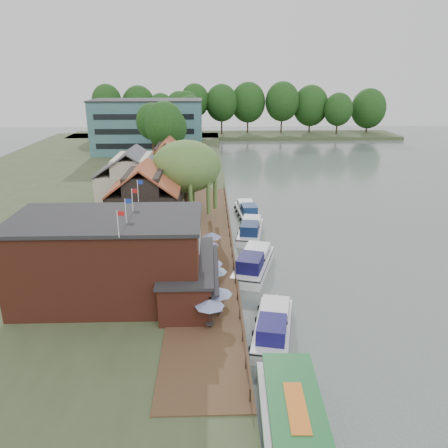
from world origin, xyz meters
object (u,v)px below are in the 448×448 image
object	(u,v)px
pub	(133,258)
umbrella_2	(216,279)
willow	(186,182)
cruiser_1	(254,260)
cruiser_0	(273,323)
swan	(267,395)
umbrella_0	(210,314)
cruiser_3	(247,209)
cottage_a	(145,201)
cottage_b	(134,180)
cottage_c	(169,167)
hotel_block	(148,126)
umbrella_1	(218,301)
umbrella_4	(209,251)
umbrella_3	(212,270)
tour_boat	(297,437)
umbrella_5	(212,243)
cruiser_2	(251,228)

from	to	relation	value
pub	umbrella_2	xyz separation A→B (m)	(6.89, 0.65, -2.36)
willow	cruiser_1	bearing A→B (deg)	-60.83
cruiser_1	cruiser_0	bearing A→B (deg)	-71.45
pub	swan	xyz separation A→B (m)	(9.89, -11.51, -4.43)
umbrella_0	cruiser_3	xyz separation A→B (m)	(5.26, 29.87, -1.21)
cottage_a	cottage_b	size ratio (longest dim) A/B	0.90
umbrella_0	cruiser_1	distance (m)	12.86
cottage_c	hotel_block	bearing A→B (deg)	102.20
umbrella_1	umbrella_4	xyz separation A→B (m)	(-0.78, 10.11, 0.00)
hotel_block	pub	bearing A→B (deg)	-83.57
umbrella_2	cruiser_0	distance (m)	6.94
hotel_block	cottage_a	size ratio (longest dim) A/B	2.95
umbrella_0	swan	bearing A→B (deg)	-60.94
cottage_a	cottage_b	world-z (taller)	same
hotel_block	umbrella_4	distance (m)	65.94
umbrella_3	cruiser_1	distance (m)	6.32
cottage_b	tour_boat	world-z (taller)	cottage_b
cottage_c	willow	bearing A→B (deg)	-75.96
cottage_a	umbrella_0	xyz separation A→B (m)	(7.36, -20.15, -2.96)
cottage_b	swan	size ratio (longest dim) A/B	21.82
umbrella_5	swan	bearing A→B (deg)	-80.80
swan	pub	bearing A→B (deg)	130.69
hotel_block	cottage_a	xyz separation A→B (m)	(7.00, -56.00, -1.90)
cottage_b	umbrella_3	distance (m)	25.16
umbrella_5	cruiser_2	bearing A→B (deg)	58.22
hotel_block	umbrella_2	size ratio (longest dim) A/B	10.69
umbrella_3	umbrella_5	world-z (taller)	same
pub	umbrella_0	world-z (taller)	pub
cruiser_3	cruiser_0	bearing A→B (deg)	-95.15
willow	umbrella_5	size ratio (longest dim) A/B	4.39
hotel_block	cruiser_1	distance (m)	67.11
willow	umbrella_1	distance (m)	23.91
pub	cottage_a	xyz separation A→B (m)	(-1.00, 15.00, 0.60)
hotel_block	cruiser_3	size ratio (longest dim) A/B	2.80
swan	umbrella_4	bearing A→B (deg)	101.22
cruiser_3	cottage_c	bearing A→B (deg)	137.00
cottage_c	cottage_b	bearing A→B (deg)	-113.96
pub	umbrella_3	size ratio (longest dim) A/B	8.42
cottage_a	willow	world-z (taller)	willow
cruiser_0	umbrella_3	bearing A→B (deg)	136.21
tour_boat	swan	world-z (taller)	tour_boat
willow	umbrella_0	distance (m)	25.61
hotel_block	tour_boat	bearing A→B (deg)	-77.75
cruiser_0	cruiser_1	xyz separation A→B (m)	(-0.39, 11.51, 0.10)
cottage_b	cruiser_1	size ratio (longest dim) A/B	0.95
pub	cruiser_3	xyz separation A→B (m)	(11.62, 24.72, -3.57)
tour_boat	swan	bearing A→B (deg)	105.10
willow	swan	bearing A→B (deg)	-78.53
cottage_b	cruiser_2	bearing A→B (deg)	-27.83
cottage_b	umbrella_5	distance (m)	19.37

